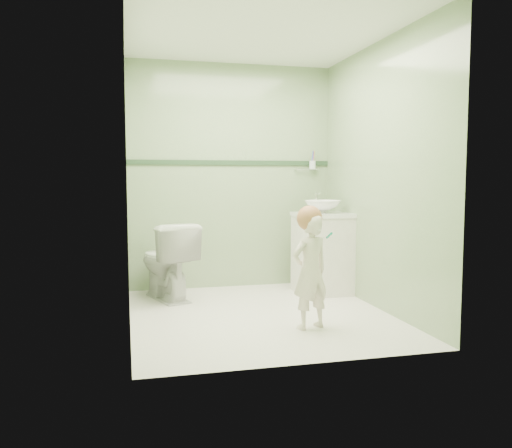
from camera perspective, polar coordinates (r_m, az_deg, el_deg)
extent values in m
plane|color=white|center=(4.63, 0.45, -9.82)|extent=(2.50, 2.50, 0.00)
cube|color=#89AA79|center=(5.70, -2.68, 5.15)|extent=(2.20, 0.04, 2.40)
cube|color=#89AA79|center=(3.28, 5.92, 5.24)|extent=(2.20, 0.04, 2.40)
cube|color=#89AA79|center=(4.34, -13.81, 5.06)|extent=(0.04, 2.50, 2.40)
cube|color=#89AA79|center=(4.87, 13.15, 5.05)|extent=(0.04, 2.50, 2.40)
plane|color=white|center=(4.64, 0.48, 20.19)|extent=(2.50, 2.50, 0.00)
cube|color=#29442B|center=(5.69, -2.66, 6.67)|extent=(2.20, 0.02, 0.05)
cube|color=white|center=(5.46, 7.20, -3.30)|extent=(0.52, 0.50, 0.80)
cube|color=white|center=(5.42, 7.24, 1.00)|extent=(0.54, 0.52, 0.04)
imported|color=white|center=(5.41, 7.25, 1.89)|extent=(0.37, 0.37, 0.13)
cylinder|color=silver|center=(5.59, 6.52, 2.57)|extent=(0.03, 0.03, 0.18)
cylinder|color=silver|center=(5.55, 6.71, 3.37)|extent=(0.02, 0.12, 0.02)
cylinder|color=silver|center=(5.87, 5.52, 5.91)|extent=(0.26, 0.02, 0.02)
cylinder|color=silver|center=(5.87, 6.15, 6.40)|extent=(0.07, 0.07, 0.09)
cylinder|color=purple|center=(5.86, 6.23, 7.08)|extent=(0.01, 0.01, 0.17)
cylinder|color=orange|center=(5.88, 6.28, 7.08)|extent=(0.01, 0.01, 0.17)
cylinder|color=#B8383A|center=(5.89, 6.23, 7.07)|extent=(0.01, 0.01, 0.17)
cylinder|color=#3A5FBF|center=(5.87, 6.11, 7.08)|extent=(0.01, 0.01, 0.17)
imported|color=white|center=(5.21, -9.68, -3.96)|extent=(0.64, 0.84, 0.76)
imported|color=white|center=(4.16, 5.89, -5.16)|extent=(0.38, 0.31, 0.91)
sphere|color=#A96A42|center=(4.13, 5.83, 0.62)|extent=(0.20, 0.20, 0.20)
cylinder|color=#06967B|center=(4.07, 7.95, -1.24)|extent=(0.03, 0.14, 0.06)
cube|color=white|center=(4.06, 6.85, -0.67)|extent=(0.03, 0.02, 0.02)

